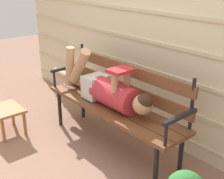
# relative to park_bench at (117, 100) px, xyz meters

# --- Properties ---
(ground_plane) EXTENTS (12.00, 12.00, 0.00)m
(ground_plane) POSITION_rel_park_bench_xyz_m (0.00, -0.26, -0.53)
(ground_plane) COLOR #936B56
(house_siding) EXTENTS (5.03, 0.08, 2.46)m
(house_siding) POSITION_rel_park_bench_xyz_m (0.00, 0.47, 0.70)
(house_siding) COLOR beige
(house_siding) RESTS_ON ground
(park_bench) EXTENTS (1.76, 0.45, 0.95)m
(park_bench) POSITION_rel_park_bench_xyz_m (0.00, 0.00, 0.00)
(park_bench) COLOR brown
(park_bench) RESTS_ON ground
(reclining_person) EXTENTS (1.75, 0.27, 0.54)m
(reclining_person) POSITION_rel_park_bench_xyz_m (-0.10, -0.07, 0.11)
(reclining_person) COLOR #B72D38
(footstool) EXTENTS (0.42, 0.32, 0.32)m
(footstool) POSITION_rel_park_bench_xyz_m (-1.00, -0.80, -0.27)
(footstool) COLOR #9E6638
(footstool) RESTS_ON ground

